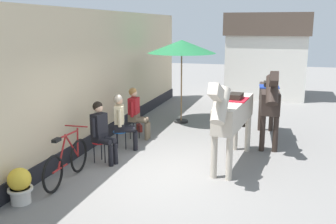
{
  "coord_description": "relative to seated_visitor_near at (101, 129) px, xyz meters",
  "views": [
    {
      "loc": [
        2.08,
        -7.16,
        3.03
      ],
      "look_at": [
        -0.4,
        1.2,
        1.05
      ],
      "focal_mm": 41.18,
      "sensor_mm": 36.0,
      "label": 1
    }
  ],
  "objects": [
    {
      "name": "cafe_parasol",
      "position": [
        0.77,
        4.05,
        1.59
      ],
      "size": [
        2.1,
        2.1,
        2.58
      ],
      "color": "black",
      "rests_on": "ground_plane"
    },
    {
      "name": "ground_plane",
      "position": [
        1.67,
        2.7,
        -0.78
      ],
      "size": [
        40.0,
        40.0,
        0.0
      ],
      "primitive_type": "plane",
      "color": "slate"
    },
    {
      "name": "seated_visitor_near",
      "position": [
        0.0,
        0.0,
        0.0
      ],
      "size": [
        0.61,
        0.48,
        1.39
      ],
      "color": "red",
      "rests_on": "ground_plane"
    },
    {
      "name": "distant_cottage",
      "position": [
        3.07,
        9.59,
        1.02
      ],
      "size": [
        3.4,
        2.6,
        3.5
      ],
      "color": "silver",
      "rests_on": "ground_plane"
    },
    {
      "name": "satchel_bag",
      "position": [
        -0.12,
        2.67,
        -0.68
      ],
      "size": [
        0.26,
        0.3,
        0.2
      ],
      "primitive_type": "cube",
      "rotation": [
        0.0,
        0.0,
        2.16
      ],
      "color": "maroon",
      "rests_on": "ground_plane"
    },
    {
      "name": "saddled_horse_near",
      "position": [
        2.79,
        0.66,
        0.38
      ],
      "size": [
        0.65,
        2.99,
        2.06
      ],
      "color": "#B2A899",
      "rests_on": "ground_plane"
    },
    {
      "name": "seated_visitor_middle",
      "position": [
        0.08,
        0.96,
        0.0
      ],
      "size": [
        0.61,
        0.49,
        1.39
      ],
      "color": "#194C99",
      "rests_on": "ground_plane"
    },
    {
      "name": "saddled_horse_far",
      "position": [
        3.48,
        2.71,
        0.38
      ],
      "size": [
        0.62,
        3.0,
        2.06
      ],
      "color": "#2D231E",
      "rests_on": "ground_plane"
    },
    {
      "name": "pub_facade_wall",
      "position": [
        -0.88,
        1.2,
        0.76
      ],
      "size": [
        0.34,
        14.0,
        3.4
      ],
      "color": "#CCB793",
      "rests_on": "ground_plane"
    },
    {
      "name": "leaning_bicycle",
      "position": [
        -0.19,
        -1.17,
        -0.38
      ],
      "size": [
        0.5,
        1.76,
        1.02
      ],
      "color": "black",
      "rests_on": "ground_plane"
    },
    {
      "name": "seated_visitor_far",
      "position": [
        0.05,
        1.99,
        0.0
      ],
      "size": [
        0.61,
        0.49,
        1.39
      ],
      "color": "black",
      "rests_on": "ground_plane"
    },
    {
      "name": "flower_planter_near",
      "position": [
        -0.45,
        -2.26,
        -0.44
      ],
      "size": [
        0.43,
        0.43,
        0.64
      ],
      "color": "beige",
      "rests_on": "ground_plane"
    }
  ]
}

